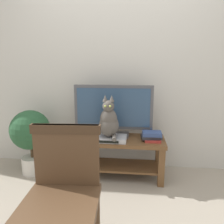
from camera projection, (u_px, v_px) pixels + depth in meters
ground_plane at (112, 209)px, 2.02m from camera, size 12.00×12.00×0.00m
back_wall at (121, 58)px, 2.72m from camera, size 7.00×0.12×2.80m
tv_stand at (112, 150)px, 2.57m from camera, size 1.21×0.44×0.48m
tv at (113, 109)px, 2.56m from camera, size 0.93×0.20×0.61m
media_box at (109, 138)px, 2.45m from camera, size 0.40×0.24×0.05m
cat at (109, 121)px, 2.40m from camera, size 0.22×0.29×0.47m
wooden_chair at (63, 188)px, 1.35m from camera, size 0.49×0.49×0.94m
book_stack at (152, 136)px, 2.44m from camera, size 0.24×0.18×0.11m
potted_plant at (31, 134)px, 2.61m from camera, size 0.47×0.47×0.79m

